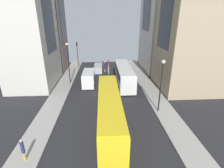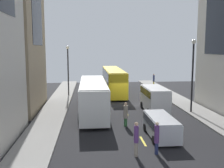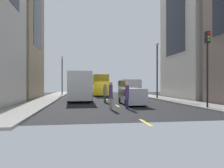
% 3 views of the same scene
% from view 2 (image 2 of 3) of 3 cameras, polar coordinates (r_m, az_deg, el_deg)
% --- Properties ---
extents(ground_plane, '(41.98, 41.98, 0.00)m').
position_cam_2_polar(ground_plane, '(31.54, 2.02, -4.46)').
color(ground_plane, black).
extents(sidewalk_west, '(2.81, 44.00, 0.15)m').
position_cam_2_polar(sidewalk_west, '(31.51, -11.84, -4.50)').
color(sidewalk_west, gray).
rests_on(sidewalk_west, ground).
extents(sidewalk_east, '(2.81, 44.00, 0.15)m').
position_cam_2_polar(sidewalk_east, '(33.32, 15.10, -3.94)').
color(sidewalk_east, gray).
rests_on(sidewalk_east, ground).
extents(lane_stripe_1, '(0.16, 2.00, 0.01)m').
position_cam_2_polar(lane_stripe_1, '(19.56, 6.72, -12.19)').
color(lane_stripe_1, yellow).
rests_on(lane_stripe_1, ground).
extents(lane_stripe_2, '(0.16, 2.00, 0.01)m').
position_cam_2_polar(lane_stripe_2, '(27.49, 3.11, -6.28)').
color(lane_stripe_2, yellow).
rests_on(lane_stripe_2, ground).
extents(lane_stripe_3, '(0.16, 2.00, 0.01)m').
position_cam_2_polar(lane_stripe_3, '(35.63, 1.18, -3.03)').
color(lane_stripe_3, yellow).
rests_on(lane_stripe_3, ground).
extents(lane_stripe_4, '(0.16, 2.00, 0.01)m').
position_cam_2_polar(lane_stripe_4, '(43.87, -0.03, -1.00)').
color(lane_stripe_4, yellow).
rests_on(lane_stripe_4, ground).
extents(lane_stripe_5, '(0.16, 2.00, 0.01)m').
position_cam_2_polar(lane_stripe_5, '(52.16, -0.85, 0.39)').
color(lane_stripe_5, yellow).
rests_on(lane_stripe_5, ground).
extents(city_bus_white, '(2.80, 11.85, 3.35)m').
position_cam_2_polar(city_bus_white, '(26.82, -4.12, -2.27)').
color(city_bus_white, silver).
rests_on(city_bus_white, ground).
extents(streetcar_yellow, '(2.70, 14.34, 3.59)m').
position_cam_2_polar(streetcar_yellow, '(39.62, 0.27, 1.16)').
color(streetcar_yellow, yellow).
rests_on(streetcar_yellow, ground).
extents(delivery_van_white, '(2.25, 5.31, 2.58)m').
position_cam_2_polar(delivery_van_white, '(28.23, 9.22, -2.87)').
color(delivery_van_white, white).
rests_on(delivery_van_white, ground).
extents(car_silver_0, '(1.93, 4.74, 1.60)m').
position_cam_2_polar(car_silver_0, '(20.36, 10.51, -8.69)').
color(car_silver_0, '#B7BABF').
rests_on(car_silver_0, ground).
extents(pedestrian_walking_far, '(0.29, 0.29, 2.18)m').
position_cam_2_polar(pedestrian_walking_far, '(16.59, 5.27, -11.52)').
color(pedestrian_walking_far, gray).
rests_on(pedestrian_walking_far, ground).
extents(pedestrian_crossing_mid, '(0.30, 0.30, 2.14)m').
position_cam_2_polar(pedestrian_crossing_mid, '(46.16, 9.03, 0.98)').
color(pedestrian_crossing_mid, gold).
rests_on(pedestrian_crossing_mid, ground).
extents(pedestrian_crossing_near, '(0.31, 0.31, 2.10)m').
position_cam_2_polar(pedestrian_crossing_near, '(17.11, 9.66, -11.25)').
color(pedestrian_crossing_near, navy).
rests_on(pedestrian_crossing_near, ground).
extents(pedestrian_waiting_curb, '(0.37, 0.37, 2.08)m').
position_cam_2_polar(pedestrian_waiting_curb, '(22.72, 2.97, -6.45)').
color(pedestrian_waiting_curb, '#336B38').
rests_on(pedestrian_waiting_curb, ground).
extents(streetlamp_near, '(0.44, 0.44, 6.83)m').
position_cam_2_polar(streetlamp_near, '(37.16, -9.50, 4.06)').
color(streetlamp_near, black).
rests_on(streetlamp_near, ground).
extents(streetlamp_far, '(0.44, 0.44, 7.37)m').
position_cam_2_polar(streetlamp_far, '(27.94, 17.08, 3.25)').
color(streetlamp_far, black).
rests_on(streetlamp_far, ground).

